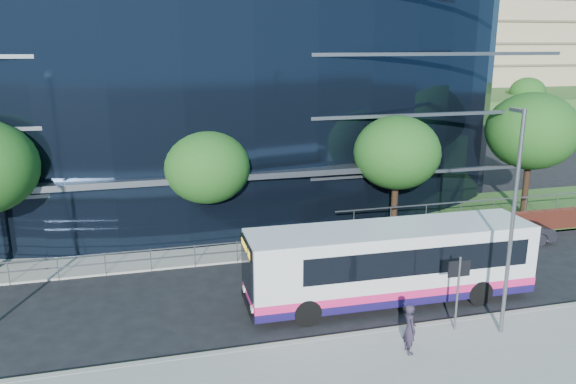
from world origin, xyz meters
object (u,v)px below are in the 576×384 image
object	(u,v)px
tree_far_b	(207,167)
pedestrian	(410,329)
parked_car	(512,231)
tree_far_c	(397,153)
tree_dist_e	(416,94)
tree_dist_f	(527,93)
street_sign	(459,278)
city_bus	(393,262)
streetlight_east	(512,218)
tree_far_d	(532,131)

from	to	relation	value
tree_far_b	pedestrian	bearing A→B (deg)	-66.81
parked_car	tree_far_c	bearing A→B (deg)	64.26
tree_dist_e	tree_dist_f	world-z (taller)	tree_dist_e
tree_dist_e	tree_dist_f	size ratio (longest dim) A/B	1.08
pedestrian	street_sign	bearing A→B (deg)	-62.19
street_sign	tree_dist_e	xyz separation A→B (m)	(19.50, 41.59, 2.39)
tree_dist_f	parked_car	distance (m)	45.55
tree_dist_f	city_bus	size ratio (longest dim) A/B	0.52
tree_dist_e	parked_car	bearing A→B (deg)	-108.98
tree_dist_f	parked_car	world-z (taller)	tree_dist_f
parked_car	pedestrian	xyz separation A→B (m)	(-10.12, -8.59, 0.30)
streetlight_east	city_bus	xyz separation A→B (m)	(-2.61, 3.59, -2.77)
street_sign	parked_car	distance (m)	10.98
tree_dist_e	street_sign	bearing A→B (deg)	-115.12
tree_far_d	parked_car	bearing A→B (deg)	-132.74
tree_dist_f	pedestrian	xyz separation A→B (m)	(-37.82, -44.59, -3.19)
tree_far_d	tree_dist_e	bearing A→B (deg)	75.07
tree_dist_f	parked_car	size ratio (longest dim) A/B	1.39
city_bus	pedestrian	distance (m)	4.24
city_bus	street_sign	bearing A→B (deg)	-68.88
city_bus	tree_dist_e	bearing A→B (deg)	62.81
tree_far_b	tree_far_d	distance (m)	19.03
tree_far_b	tree_dist_f	bearing A→B (deg)	37.08
tree_far_c	tree_dist_f	size ratio (longest dim) A/B	1.08
streetlight_east	parked_car	bearing A→B (deg)	52.36
tree_far_c	pedestrian	size ratio (longest dim) A/B	3.74
tree_far_c	tree_far_d	size ratio (longest dim) A/B	0.87
tree_far_c	streetlight_east	xyz separation A→B (m)	(-1.00, -11.17, -0.10)
tree_far_c	parked_car	bearing A→B (deg)	-29.49
tree_far_d	city_bus	bearing A→B (deg)	-145.75
parked_car	streetlight_east	bearing A→B (deg)	146.10
tree_far_b	pedestrian	xyz separation A→B (m)	(5.18, -12.09, -3.19)
tree_far_c	city_bus	bearing A→B (deg)	-115.44
streetlight_east	parked_car	world-z (taller)	streetlight_east
street_sign	tree_far_b	xyz separation A→B (m)	(-7.50, 11.09, 2.06)
street_sign	tree_far_b	distance (m)	13.54
tree_far_d	parked_car	world-z (taller)	tree_far_d
city_bus	parked_car	xyz separation A→B (m)	(8.91, 4.58, -0.95)
tree_far_b	tree_dist_e	bearing A→B (deg)	48.48
tree_dist_f	streetlight_east	world-z (taller)	streetlight_east
city_bus	pedestrian	xyz separation A→B (m)	(-1.21, -4.01, -0.65)
tree_far_b	tree_dist_f	world-z (taller)	same
parked_car	pedestrian	world-z (taller)	pedestrian
city_bus	parked_car	bearing A→B (deg)	28.13
tree_far_d	city_bus	size ratio (longest dim) A/B	0.64
tree_far_c	tree_dist_e	size ratio (longest dim) A/B	1.00
tree_far_c	tree_far_b	bearing A→B (deg)	177.14
street_sign	parked_car	size ratio (longest dim) A/B	0.64
tree_dist_e	tree_dist_f	distance (m)	16.13
tree_far_d	streetlight_east	bearing A→B (deg)	-129.40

